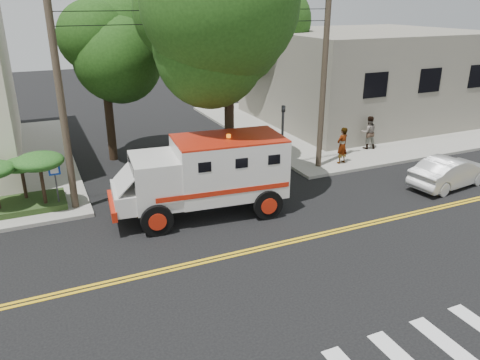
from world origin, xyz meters
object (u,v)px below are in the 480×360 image
parked_sedan (450,172)px  armored_truck (207,172)px  pedestrian_a (342,145)px  pedestrian_b (369,132)px

parked_sedan → armored_truck: bearing=73.0°
armored_truck → pedestrian_a: size_ratio=3.70×
armored_truck → parked_sedan: bearing=-3.7°
pedestrian_a → pedestrian_b: pedestrian_a is taller
armored_truck → pedestrian_a: armored_truck is taller
pedestrian_a → pedestrian_b: 3.26m
armored_truck → pedestrian_b: armored_truck is taller
armored_truck → pedestrian_a: bearing=22.9°
pedestrian_a → pedestrian_b: bearing=-166.8°
parked_sedan → pedestrian_a: pedestrian_a is taller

